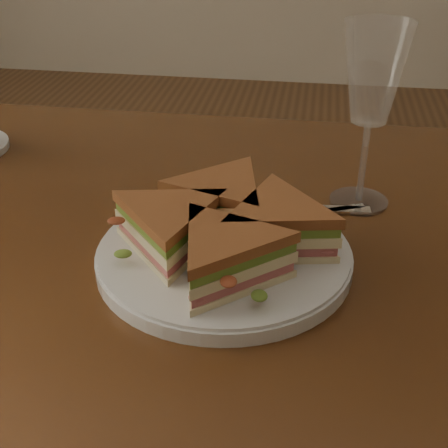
% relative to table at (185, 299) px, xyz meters
% --- Properties ---
extents(table, '(1.20, 0.80, 0.75)m').
position_rel_table_xyz_m(table, '(0.00, 0.00, 0.00)').
color(table, '#381C0C').
rests_on(table, ground).
extents(plate, '(0.28, 0.28, 0.02)m').
position_rel_table_xyz_m(plate, '(0.06, -0.05, 0.11)').
color(plate, silver).
rests_on(plate, table).
extents(sandwich_wedges, '(0.28, 0.28, 0.06)m').
position_rel_table_xyz_m(sandwich_wedges, '(0.06, -0.05, 0.14)').
color(sandwich_wedges, beige).
rests_on(sandwich_wedges, plate).
extents(crisps_mound, '(0.09, 0.09, 0.05)m').
position_rel_table_xyz_m(crisps_mound, '(0.06, -0.05, 0.14)').
color(crisps_mound, '#D3531B').
rests_on(crisps_mound, plate).
extents(spoon, '(0.17, 0.09, 0.01)m').
position_rel_table_xyz_m(spoon, '(0.09, 0.04, 0.10)').
color(spoon, silver).
rests_on(spoon, table).
extents(knife, '(0.22, 0.04, 0.00)m').
position_rel_table_xyz_m(knife, '(0.11, 0.08, 0.10)').
color(knife, silver).
rests_on(knife, table).
extents(wine_glass, '(0.08, 0.08, 0.23)m').
position_rel_table_xyz_m(wine_glass, '(0.21, 0.11, 0.27)').
color(wine_glass, white).
rests_on(wine_glass, table).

